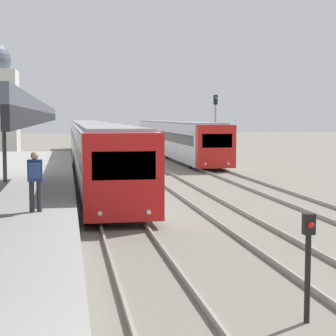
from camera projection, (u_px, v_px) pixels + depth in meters
name	position (u px, v px, depth m)	size (l,w,h in m)	color
person_on_platform	(35.00, 177.00, 15.42)	(0.40, 0.40, 1.66)	#2D2D33
train_near	(91.00, 142.00, 40.52)	(2.56, 47.33, 3.16)	red
train_far	(174.00, 137.00, 49.96)	(2.54, 29.27, 3.15)	red
signal_post_near	(308.00, 256.00, 9.59)	(0.20, 0.21, 1.91)	black
signal_mast_far	(215.00, 121.00, 41.22)	(0.28, 0.29, 5.15)	gray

